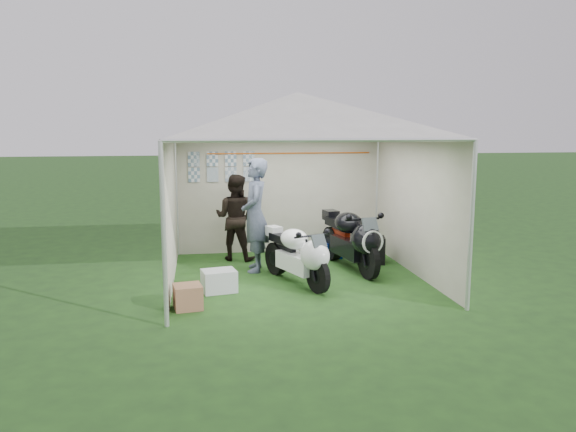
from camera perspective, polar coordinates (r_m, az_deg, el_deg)
name	(u,v)px	position (r m, az deg, el deg)	size (l,w,h in m)	color
ground	(297,277)	(9.32, 0.91, -6.25)	(80.00, 80.00, 0.00)	#21411A
canopy_tent	(297,119)	(9.02, 0.92, 9.78)	(5.66, 5.66, 3.00)	silver
motorcycle_white	(299,254)	(8.79, 1.13, -3.84)	(0.89, 1.73, 0.89)	black
motorcycle_black	(352,238)	(9.71, 6.56, -2.24)	(0.69, 2.06, 1.02)	black
paddock_stand	(330,250)	(10.63, 4.28, -3.49)	(0.41, 0.26, 0.31)	#1037D4
person_dark_jacket	(235,217)	(10.43, -5.38, -0.14)	(0.78, 0.60, 1.60)	black
person_blue_jacket	(255,215)	(9.57, -3.36, 0.08)	(0.71, 0.46, 1.94)	slate
equipment_box	(371,250)	(10.35, 8.42, -3.41)	(0.49, 0.39, 0.49)	black
crate_0	(219,281)	(8.58, -7.02, -6.55)	(0.49, 0.38, 0.33)	silver
crate_1	(188,297)	(7.86, -10.14, -8.08)	(0.37, 0.37, 0.33)	#936548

